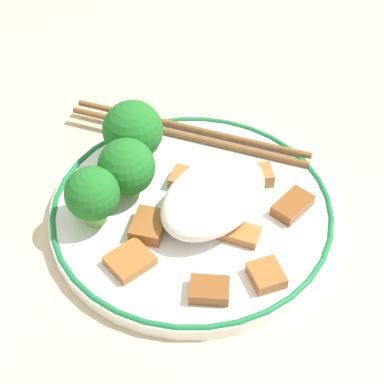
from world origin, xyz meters
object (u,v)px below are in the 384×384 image
object	(u,v)px
plate	(192,212)
broccoli_back_right	(92,195)
broccoli_back_center	(127,167)
chopsticks	(188,132)
broccoli_back_left	(133,131)

from	to	relation	value
plate	broccoli_back_right	xyz separation A→B (m)	(-0.06, 0.05, 0.03)
broccoli_back_right	plate	bearing A→B (deg)	-41.83
broccoli_back_center	chopsticks	distance (m)	0.10
broccoli_back_left	broccoli_back_center	bearing A→B (deg)	-144.04
broccoli_back_center	broccoli_back_right	distance (m)	0.04
plate	broccoli_back_center	size ratio (longest dim) A/B	4.40
broccoli_back_center	broccoli_back_left	bearing A→B (deg)	35.96
broccoli_back_left	plate	bearing A→B (deg)	-100.99
broccoli_back_left	broccoli_back_right	size ratio (longest dim) A/B	1.12
broccoli_back_center	plate	bearing A→B (deg)	-69.51
plate	broccoli_back_left	bearing A→B (deg)	79.01
plate	broccoli_back_right	size ratio (longest dim) A/B	4.53
plate	broccoli_back_center	distance (m)	0.07
plate	chopsticks	bearing A→B (deg)	41.41
plate	broccoli_back_center	bearing A→B (deg)	110.49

